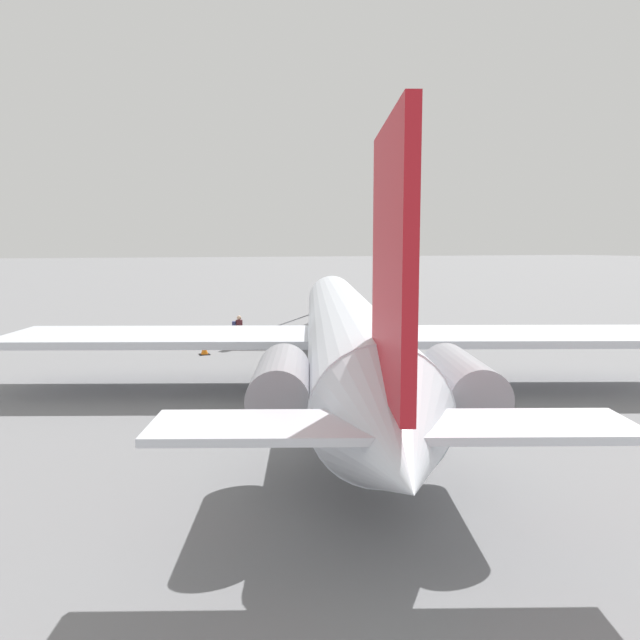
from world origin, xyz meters
TOP-DOWN VIEW (x-y plane):
  - ground_plane at (0.00, 0.00)m, footprint 600.00×600.00m
  - airplane_main at (-0.97, 0.37)m, footprint 32.59×25.48m
  - boarding_stairs at (8.99, 0.80)m, footprint 2.36×4.11m
  - passenger at (9.40, 1.95)m, footprint 0.44×0.57m
  - traffic_cone_near_stairs at (7.96, 4.08)m, footprint 0.51×0.51m

SIDE VIEW (x-z plane):
  - ground_plane at x=0.00m, z-range 0.00..0.00m
  - traffic_cone_near_stairs at x=7.96m, z-range -0.02..0.53m
  - boarding_stairs at x=8.99m, z-range -0.51..1.28m
  - passenger at x=9.40m, z-range 0.13..1.87m
  - airplane_main at x=-0.97m, z-range -1.49..5.91m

